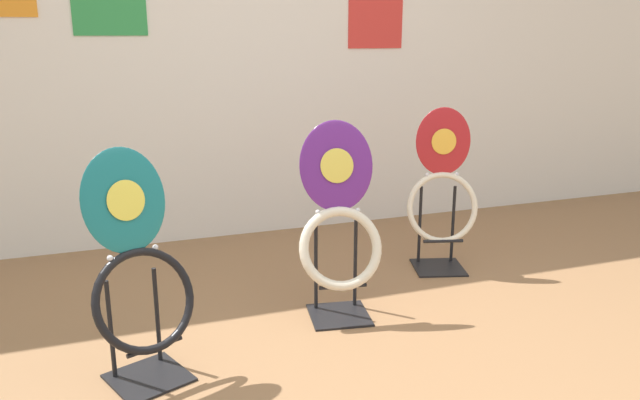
% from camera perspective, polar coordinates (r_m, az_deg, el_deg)
% --- Properties ---
extents(wall_back, '(8.00, 0.07, 2.60)m').
position_cam_1_polar(wall_back, '(4.10, -6.17, 14.73)').
color(wall_back, silver).
rests_on(wall_back, ground_plane).
extents(toilet_seat_display_purple_note, '(0.42, 0.34, 0.93)m').
position_cam_1_polar(toilet_seat_display_purple_note, '(2.91, 1.76, -2.54)').
color(toilet_seat_display_purple_note, black).
rests_on(toilet_seat_display_purple_note, ground_plane).
extents(toilet_seat_display_teal_sax, '(0.44, 0.38, 0.92)m').
position_cam_1_polar(toilet_seat_display_teal_sax, '(2.48, -16.37, -6.16)').
color(toilet_seat_display_teal_sax, black).
rests_on(toilet_seat_display_teal_sax, ground_plane).
extents(toilet_seat_display_crimson_swirl, '(0.42, 0.35, 0.93)m').
position_cam_1_polar(toilet_seat_display_crimson_swirl, '(3.56, 11.10, 0.48)').
color(toilet_seat_display_crimson_swirl, black).
rests_on(toilet_seat_display_crimson_swirl, ground_plane).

